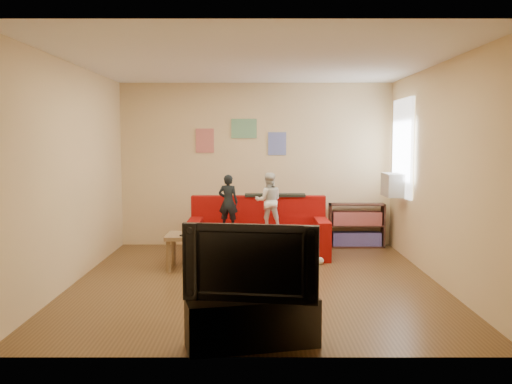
{
  "coord_description": "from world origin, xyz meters",
  "views": [
    {
      "loc": [
        0.0,
        -7.0,
        1.77
      ],
      "look_at": [
        0.0,
        0.8,
        1.05
      ],
      "focal_mm": 40.0,
      "sensor_mm": 36.0,
      "label": 1
    }
  ],
  "objects_px": {
    "coffee_table": "(205,239)",
    "television": "(252,260)",
    "child_b": "(269,201)",
    "file_box": "(303,246)",
    "child_a": "(228,202)",
    "sofa": "(259,236)",
    "bookshelf": "(357,228)",
    "tv_stand": "(252,322)"
  },
  "relations": [
    {
      "from": "child_a",
      "to": "file_box",
      "type": "xyz_separation_m",
      "value": [
        1.13,
        0.24,
        -0.71
      ]
    },
    {
      "from": "child_a",
      "to": "file_box",
      "type": "height_order",
      "value": "child_a"
    },
    {
      "from": "bookshelf",
      "to": "television",
      "type": "relative_size",
      "value": 0.79
    },
    {
      "from": "child_a",
      "to": "file_box",
      "type": "bearing_deg",
      "value": -155.94
    },
    {
      "from": "child_b",
      "to": "coffee_table",
      "type": "bearing_deg",
      "value": 33.56
    },
    {
      "from": "sofa",
      "to": "child_b",
      "type": "height_order",
      "value": "child_b"
    },
    {
      "from": "child_b",
      "to": "file_box",
      "type": "relative_size",
      "value": 2.14
    },
    {
      "from": "coffee_table",
      "to": "tv_stand",
      "type": "xyz_separation_m",
      "value": [
        0.66,
        -2.98,
        -0.2
      ]
    },
    {
      "from": "bookshelf",
      "to": "television",
      "type": "bearing_deg",
      "value": -110.38
    },
    {
      "from": "bookshelf",
      "to": "sofa",
      "type": "bearing_deg",
      "value": -155.96
    },
    {
      "from": "child_a",
      "to": "coffee_table",
      "type": "bearing_deg",
      "value": 79.54
    },
    {
      "from": "child_b",
      "to": "file_box",
      "type": "bearing_deg",
      "value": -159.68
    },
    {
      "from": "television",
      "to": "tv_stand",
      "type": "bearing_deg",
      "value": 0.0
    },
    {
      "from": "child_b",
      "to": "television",
      "type": "height_order",
      "value": "child_b"
    },
    {
      "from": "child_a",
      "to": "television",
      "type": "height_order",
      "value": "child_a"
    },
    {
      "from": "file_box",
      "to": "television",
      "type": "bearing_deg",
      "value": -100.91
    },
    {
      "from": "tv_stand",
      "to": "television",
      "type": "bearing_deg",
      "value": 0.0
    },
    {
      "from": "television",
      "to": "file_box",
      "type": "bearing_deg",
      "value": 87.98
    },
    {
      "from": "coffee_table",
      "to": "television",
      "type": "height_order",
      "value": "television"
    },
    {
      "from": "sofa",
      "to": "child_b",
      "type": "distance_m",
      "value": 0.6
    },
    {
      "from": "bookshelf",
      "to": "tv_stand",
      "type": "xyz_separation_m",
      "value": [
        -1.69,
        -4.55,
        -0.11
      ]
    },
    {
      "from": "tv_stand",
      "to": "television",
      "type": "distance_m",
      "value": 0.54
    },
    {
      "from": "coffee_table",
      "to": "television",
      "type": "xyz_separation_m",
      "value": [
        0.66,
        -2.98,
        0.34
      ]
    },
    {
      "from": "child_b",
      "to": "coffee_table",
      "type": "height_order",
      "value": "child_b"
    },
    {
      "from": "sofa",
      "to": "coffee_table",
      "type": "xyz_separation_m",
      "value": [
        -0.73,
        -0.85,
        0.1
      ]
    },
    {
      "from": "child_a",
      "to": "bookshelf",
      "type": "distance_m",
      "value": 2.32
    },
    {
      "from": "file_box",
      "to": "television",
      "type": "xyz_separation_m",
      "value": [
        -0.75,
        -3.9,
        0.61
      ]
    },
    {
      "from": "sofa",
      "to": "coffee_table",
      "type": "distance_m",
      "value": 1.13
    },
    {
      "from": "sofa",
      "to": "television",
      "type": "relative_size",
      "value": 1.84
    },
    {
      "from": "sofa",
      "to": "television",
      "type": "height_order",
      "value": "television"
    },
    {
      "from": "child_b",
      "to": "file_box",
      "type": "height_order",
      "value": "child_b"
    },
    {
      "from": "coffee_table",
      "to": "file_box",
      "type": "relative_size",
      "value": 2.68
    },
    {
      "from": "sofa",
      "to": "tv_stand",
      "type": "relative_size",
      "value": 1.87
    },
    {
      "from": "tv_stand",
      "to": "television",
      "type": "xyz_separation_m",
      "value": [
        0.0,
        0.0,
        0.54
      ]
    },
    {
      "from": "sofa",
      "to": "tv_stand",
      "type": "xyz_separation_m",
      "value": [
        -0.07,
        -3.83,
        -0.1
      ]
    },
    {
      "from": "child_b",
      "to": "television",
      "type": "bearing_deg",
      "value": 82.59
    },
    {
      "from": "bookshelf",
      "to": "file_box",
      "type": "height_order",
      "value": "bookshelf"
    },
    {
      "from": "child_a",
      "to": "tv_stand",
      "type": "bearing_deg",
      "value": 108.02
    },
    {
      "from": "sofa",
      "to": "bookshelf",
      "type": "height_order",
      "value": "sofa"
    },
    {
      "from": "child_a",
      "to": "coffee_table",
      "type": "relative_size",
      "value": 0.77
    },
    {
      "from": "bookshelf",
      "to": "television",
      "type": "height_order",
      "value": "television"
    },
    {
      "from": "television",
      "to": "coffee_table",
      "type": "bearing_deg",
      "value": 111.43
    }
  ]
}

